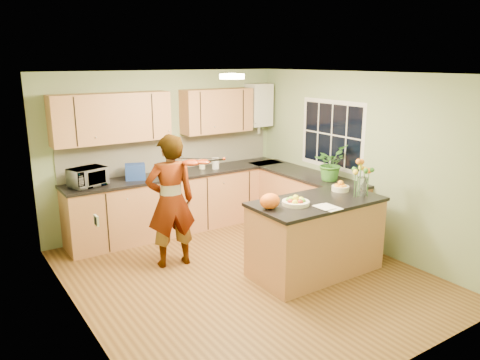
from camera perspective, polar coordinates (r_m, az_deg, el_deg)
floor at (r=6.05m, az=0.69°, el=-11.55°), size 4.50×4.50×0.00m
ceiling at (r=5.44m, az=0.77°, el=12.85°), size 4.00×4.50×0.02m
wall_back at (r=7.54m, az=-9.01°, el=3.53°), size 4.00×0.02×2.50m
wall_front at (r=4.05m, az=19.14°, el=-6.61°), size 4.00×0.02×2.50m
wall_left at (r=4.82m, az=-19.33°, el=-3.29°), size 0.02×4.50×2.50m
wall_right at (r=6.92m, az=14.54°, el=2.28°), size 0.02×4.50×2.50m
back_counter at (r=7.50m, az=-7.11°, el=-2.59°), size 3.64×0.62×0.94m
right_counter at (r=7.48m, az=7.79°, el=-2.64°), size 0.62×2.24×0.94m
splashback at (r=7.57m, az=-8.26°, el=3.23°), size 3.60×0.02×0.52m
upper_cabinets at (r=7.22m, az=-9.89°, el=7.85°), size 3.20×0.34×0.70m
boiler at (r=8.16m, az=2.32°, el=9.11°), size 0.40×0.30×0.86m
window_right at (r=7.26m, az=11.13°, el=5.44°), size 0.01×1.30×1.05m
light_switch at (r=4.26m, az=-17.11°, el=-4.72°), size 0.02×0.09×0.09m
ceiling_lamp at (r=5.69m, az=-0.98°, el=12.52°), size 0.30×0.30×0.07m
peninsula_island at (r=6.04m, az=9.21°, el=-6.81°), size 1.68×0.86×0.96m
fruit_dish at (r=5.64m, az=6.80°, el=-2.57°), size 0.33×0.33×0.12m
orange_bowl at (r=6.34m, az=12.14°, el=-0.80°), size 0.23×0.23×0.13m
flower_vase at (r=6.09m, az=14.83°, el=1.32°), size 0.29×0.29×0.54m
orange_bag at (r=5.45m, az=3.67°, el=-2.59°), size 0.27×0.24×0.19m
papers at (r=5.61m, az=10.73°, el=-3.28°), size 0.21×0.29×0.01m
violinist at (r=6.11m, az=-8.44°, el=-2.58°), size 0.70×0.52×1.76m
violin at (r=5.88m, az=-5.94°, el=2.12°), size 0.59×0.52×0.15m
microwave at (r=6.83m, az=-18.09°, el=0.34°), size 0.55×0.44×0.26m
blue_box at (r=7.05m, az=-12.65°, el=0.99°), size 0.34×0.29×0.23m
kettle at (r=7.35m, az=-7.59°, el=1.92°), size 0.18×0.18×0.33m
jar_cream at (r=7.59m, az=-4.66°, el=1.96°), size 0.11×0.11×0.16m
jar_white at (r=7.57m, az=-3.01°, el=2.04°), size 0.14×0.14×0.18m
potted_plant at (r=6.92m, az=10.94°, el=2.06°), size 0.58×0.54×0.52m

